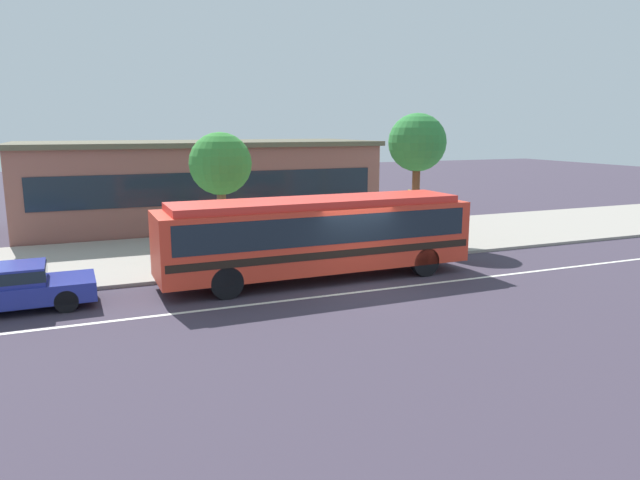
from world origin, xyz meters
TOP-DOWN VIEW (x-y plane):
  - ground_plane at (0.00, 0.00)m, footprint 120.00×120.00m
  - sidewalk_slab at (0.00, 6.52)m, footprint 60.00×8.00m
  - lane_stripe_center at (0.00, -0.80)m, footprint 56.00×0.16m
  - transit_bus at (-0.93, 1.17)m, footprint 10.61×2.57m
  - pedestrian_waiting_near_sign at (0.42, 4.16)m, footprint 0.48×0.48m
  - bus_stop_sign at (3.79, 3.08)m, footprint 0.08×0.44m
  - street_tree_near_stop at (-3.08, 5.91)m, footprint 2.43×2.43m
  - street_tree_mid_block at (5.43, 5.38)m, footprint 2.50×2.50m
  - station_building at (-2.35, 14.13)m, footprint 17.94×7.42m

SIDE VIEW (x-z plane):
  - ground_plane at x=0.00m, z-range 0.00..0.00m
  - lane_stripe_center at x=0.00m, z-range 0.00..0.01m
  - sidewalk_slab at x=0.00m, z-range 0.00..0.12m
  - pedestrian_waiting_near_sign at x=0.42m, z-range 0.27..2.02m
  - transit_bus at x=-0.93m, z-range 0.23..2.97m
  - bus_stop_sign at x=3.79m, z-range 0.48..3.00m
  - station_building at x=-2.35m, z-range 0.01..4.37m
  - street_tree_near_stop at x=-3.08m, z-range 1.24..6.01m
  - street_tree_mid_block at x=5.43m, z-range 1.58..7.14m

